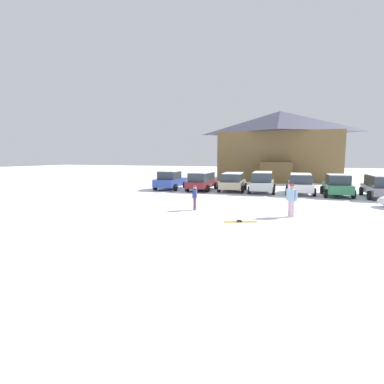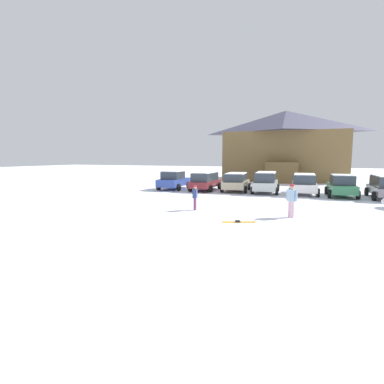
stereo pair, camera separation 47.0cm
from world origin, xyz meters
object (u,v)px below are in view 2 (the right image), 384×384
parked_blue_hatchback (174,180)px  parked_white_suv (304,183)px  skier_teen_in_navy_coat (195,196)px  parked_green_coupe (342,186)px  skier_adult_in_blue_parka (292,199)px  ski_lodge (285,145)px  pair_of_skis (239,222)px  parked_silver_wagon (266,182)px  parked_beige_suv (236,181)px  parked_maroon_van (205,180)px

parked_blue_hatchback → parked_white_suv: (11.43, 0.34, 0.04)m
skier_teen_in_navy_coat → parked_green_coupe: bearing=49.3°
skier_adult_in_blue_parka → parked_blue_hatchback: bearing=139.1°
ski_lodge → parked_white_suv: (2.98, -15.61, -3.63)m
pair_of_skis → parked_green_coupe: bearing=66.4°
parked_green_coupe → pair_of_skis: 12.84m
parked_white_suv → parked_green_coupe: bearing=-8.0°
ski_lodge → parked_green_coupe: ski_lodge is taller
parked_green_coupe → pair_of_skis: (-5.13, -11.75, -0.82)m
parked_silver_wagon → skier_adult_in_blue_parka: parked_silver_wagon is taller
parked_white_suv → skier_adult_in_blue_parka: size_ratio=2.51×
skier_adult_in_blue_parka → skier_teen_in_navy_coat: bearing=178.7°
parked_beige_suv → parked_white_suv: bearing=-1.9°
parked_silver_wagon → pair_of_skis: bearing=-87.3°
ski_lodge → parked_silver_wagon: 15.93m
parked_maroon_van → parked_silver_wagon: parked_silver_wagon is taller
skier_teen_in_navy_coat → parked_beige_suv: bearing=90.6°
parked_blue_hatchback → parked_silver_wagon: (8.40, 0.43, 0.08)m
parked_silver_wagon → pair_of_skis: (0.58, -12.21, -0.92)m
parked_blue_hatchback → parked_beige_suv: size_ratio=0.95×
parked_beige_suv → pair_of_skis: bearing=-75.6°
ski_lodge → parked_green_coupe: bearing=-70.5°
skier_adult_in_blue_parka → skier_teen_in_navy_coat: 5.22m
skier_teen_in_navy_coat → pair_of_skis: size_ratio=0.91×
skier_adult_in_blue_parka → skier_teen_in_navy_coat: skier_adult_in_blue_parka is taller
parked_beige_suv → pair_of_skis: (3.15, -12.31, -0.86)m
parked_blue_hatchback → skier_teen_in_navy_coat: 11.22m
parked_silver_wagon → pair_of_skis: parked_silver_wagon is taller
ski_lodge → parked_white_suv: ski_lodge is taller
parked_maroon_van → parked_beige_suv: bearing=6.2°
skier_teen_in_navy_coat → ski_lodge: bearing=84.3°
parked_silver_wagon → skier_adult_in_blue_parka: 10.45m
parked_maroon_van → ski_lodge: bearing=71.1°
ski_lodge → skier_adult_in_blue_parka: bearing=-84.0°
parked_silver_wagon → skier_teen_in_navy_coat: (-2.48, -9.97, -0.14)m
skier_adult_in_blue_parka → pair_of_skis: bearing=-135.5°
parked_maroon_van → pair_of_skis: (5.93, -12.01, -0.87)m
ski_lodge → parked_silver_wagon: ski_lodge is taller
ski_lodge → parked_beige_suv: bearing=-99.6°
skier_adult_in_blue_parka → ski_lodge: bearing=96.0°
parked_white_suv → parked_maroon_van: bearing=-179.2°
parked_green_coupe → skier_adult_in_blue_parka: 10.07m
parked_white_suv → skier_teen_in_navy_coat: parked_white_suv is taller
parked_blue_hatchback → pair_of_skis: bearing=-52.7°
skier_adult_in_blue_parka → pair_of_skis: 3.17m
parked_green_coupe → skier_teen_in_navy_coat: parked_green_coupe is taller
parked_white_suv → skier_teen_in_navy_coat: 11.31m
parked_blue_hatchback → parked_green_coupe: 14.10m
parked_beige_suv → parked_green_coupe: (8.28, -0.56, -0.03)m
skier_teen_in_navy_coat → pair_of_skis: skier_teen_in_navy_coat is taller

